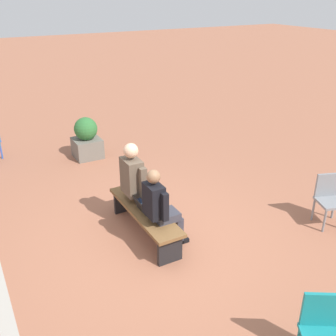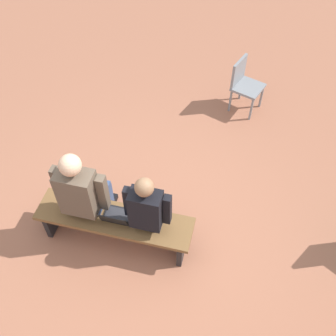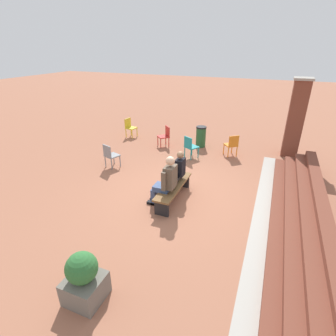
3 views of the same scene
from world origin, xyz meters
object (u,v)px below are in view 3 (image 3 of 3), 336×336
Objects in this scene: plastic_chair_near_bench_left at (130,126)px; plastic_chair_foreground at (232,144)px; person_student at (177,171)px; plastic_chair_mid_courtyard at (190,146)px; planter at (84,279)px; bench at (173,188)px; plastic_chair_near_bench_right at (165,135)px; plastic_chair_by_pillar at (110,155)px; laptop at (174,183)px; person_adult at (166,180)px; litter_bin at (201,137)px.

plastic_chair_foreground is (0.60, 4.76, 0.00)m from plastic_chair_near_bench_left.
person_student is 1.53× the size of plastic_chair_foreground.
planter is (6.45, 0.28, -0.04)m from plastic_chair_mid_courtyard.
planter reaches higher than bench.
planter reaches higher than plastic_chair_near_bench_right.
plastic_chair_by_pillar is at bearing -105.24° from person_student.
plastic_chair_foreground is at bearing 166.59° from laptop.
plastic_chair_mid_courtyard is 1.00× the size of plastic_chair_near_bench_left.
plastic_chair_near_bench_right is 2.83m from plastic_chair_by_pillar.
plastic_chair_mid_courtyard is 1.00× the size of plastic_chair_by_pillar.
person_adult is at bearing 7.31° from plastic_chair_mid_courtyard.
laptop is (-0.04, 0.01, 0.15)m from bench.
litter_bin reaches higher than plastic_chair_by_pillar.
laptop is at bearing 176.20° from planter.
person_adult is 1.70× the size of plastic_chair_mid_courtyard.
litter_bin is at bearing -175.18° from person_adult.
person_student reaches higher than bench.
planter is (3.11, -0.15, -0.31)m from person_adult.
plastic_chair_foreground is (-4.11, 0.97, -0.27)m from person_adult.
bench is 3.88m from plastic_chair_foreground.
plastic_chair_near_bench_left is at bearing -136.35° from person_student.
laptop is 0.34× the size of planter.
litter_bin reaches higher than plastic_chair_near_bench_right.
person_adult reaches higher than plastic_chair_near_bench_left.
person_adult is 1.70× the size of plastic_chair_foreground.
person_adult is (0.34, -0.07, 0.40)m from bench.
plastic_chair_near_bench_right is 2.77m from plastic_chair_foreground.
bench is at bearing -13.45° from plastic_chair_foreground.
person_student is 1.37× the size of planter.
person_adult reaches higher than plastic_chair_mid_courtyard.
person_student is at bearing 74.76° from plastic_chair_by_pillar.
plastic_chair_near_bench_right is at bearing 74.56° from plastic_chair_near_bench_left.
litter_bin is (-0.51, 1.40, -0.05)m from plastic_chair_near_bench_right.
laptop is 0.37× the size of litter_bin.
planter reaches higher than plastic_chair_mid_courtyard.
plastic_chair_near_bench_left reaches higher than laptop.
person_student is 2.81m from plastic_chair_by_pillar.
laptop is at bearing 167.38° from person_adult.
litter_bin is at bearing -112.44° from plastic_chair_foreground.
plastic_chair_by_pillar is (2.69, -0.90, 0.00)m from plastic_chair_near_bench_right.
plastic_chair_mid_courtyard is at bearing -170.52° from bench.
bench is at bearing 176.36° from planter.
plastic_chair_mid_courtyard is at bearing -170.45° from person_student.
plastic_chair_near_bench_left is 4.80m from plastic_chair_foreground.
plastic_chair_foreground is (-3.37, 0.97, -0.21)m from person_student.
person_adult reaches higher than planter.
person_student is at bearing 27.75° from plastic_chair_near_bench_right.
plastic_chair_mid_courtyard is 3.63m from plastic_chair_near_bench_left.
plastic_chair_near_bench_right is (-3.83, -1.87, 0.13)m from bench.
bench is 1.26× the size of person_adult.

